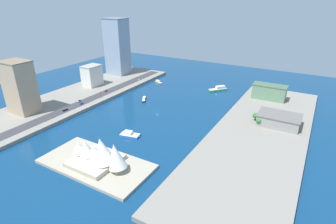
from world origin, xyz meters
TOP-DOWN VIEW (x-y plane):
  - ground_plane at (0.00, 0.00)m, footprint 440.00×440.00m
  - quay_west at (-95.52, 0.00)m, footprint 70.00×240.00m
  - quay_east at (95.52, 0.00)m, footprint 70.00×240.00m
  - peninsula_point at (-11.15, 93.37)m, footprint 75.10×36.92m
  - road_strip at (75.29, 0.00)m, footprint 12.33×228.00m
  - catamaran_blue at (-6.04, 50.57)m, footprint 17.49×10.40m
  - patrol_launch_navy at (29.36, -20.64)m, footprint 11.09×15.92m
  - ferry_green_doubledeck at (-28.57, -90.40)m, footprint 19.45×21.21m
  - water_taxi_orange at (48.48, -80.59)m, footprint 12.53×7.83m
  - tower_tall_glass at (113.67, -81.84)m, footprint 27.82×23.76m
  - apartment_midrise_tan at (103.91, 65.73)m, footprint 25.65×19.79m
  - carpark_squat_concrete at (-105.62, -23.30)m, footprint 33.87×23.33m
  - terminal_long_green at (-86.01, -82.61)m, footprint 33.86×15.20m
  - hotel_broad_white at (106.18, -24.08)m, footprint 16.31×21.92m
  - pickup_red at (77.35, -14.72)m, footprint 1.93×4.89m
  - hatchback_blue at (71.91, 27.03)m, footprint 2.08×4.57m
  - sedan_silver at (79.26, 22.80)m, footprint 2.23×4.43m
  - van_white at (71.07, -72.18)m, footprint 2.04×4.86m
  - suv_black at (73.07, 46.08)m, footprint 1.99×5.21m
  - traffic_light_waterfront at (68.17, 3.66)m, footprint 0.36×0.36m
  - opera_landmark at (-14.93, 93.37)m, footprint 45.39×28.78m
  - park_tree_cluster at (-89.10, -17.76)m, footprint 9.67×13.35m

SIDE VIEW (x-z plane):
  - ground_plane at x=0.00m, z-range 0.00..0.00m
  - peninsula_point at x=-11.15m, z-range 0.00..2.00m
  - water_taxi_orange at x=48.48m, z-range -0.31..2.66m
  - patrol_launch_navy at x=29.36m, z-range -0.51..2.95m
  - catamaran_blue at x=-6.04m, z-range -0.68..3.53m
  - quay_west at x=-95.52m, z-range 0.00..3.10m
  - quay_east at x=95.52m, z-range 0.00..3.10m
  - ferry_green_doubledeck at x=-28.57m, z-range -0.67..4.67m
  - road_strip at x=75.29m, z-range 3.10..3.25m
  - pickup_red at x=77.35m, z-range 3.25..4.70m
  - van_white at x=71.07m, z-range 3.24..4.75m
  - sedan_silver at x=79.26m, z-range 3.23..4.82m
  - hatchback_blue at x=71.91m, z-range 3.23..4.85m
  - suv_black at x=73.07m, z-range 3.24..4.84m
  - traffic_light_waterfront at x=68.17m, z-range 4.19..10.69m
  - carpark_squat_concrete at x=-105.62m, z-range 3.13..12.44m
  - park_tree_cluster at x=-89.10m, z-range 4.10..11.53m
  - opera_landmark at x=-14.93m, z-range -0.42..20.75m
  - terminal_long_green at x=-86.01m, z-range 3.13..18.36m
  - hotel_broad_white at x=106.18m, z-range 3.13..27.45m
  - apartment_midrise_tan at x=103.91m, z-range 3.13..50.94m
  - tower_tall_glass at x=113.67m, z-range 3.13..76.07m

